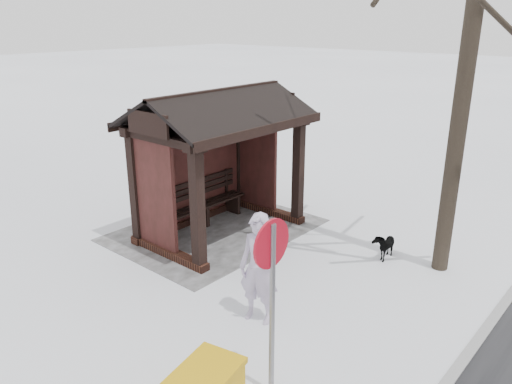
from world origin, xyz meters
TOP-DOWN VIEW (x-y plane):
  - ground at (0.00, 0.00)m, footprint 120.00×120.00m
  - kerb at (0.00, 5.50)m, footprint 120.00×0.15m
  - trampled_patch at (0.00, -0.20)m, footprint 4.20×3.20m
  - bus_shelter at (0.00, -0.16)m, footprint 3.60×2.40m
  - pedestrian at (1.98, 2.74)m, footprint 0.57×0.72m
  - dog at (-1.21, 3.20)m, footprint 0.66×0.36m
  - road_sign at (3.10, 3.87)m, footprint 0.59×0.09m

SIDE VIEW (x-z plane):
  - ground at x=0.00m, z-range 0.00..0.00m
  - trampled_patch at x=0.00m, z-range 0.00..0.02m
  - kerb at x=0.00m, z-range -0.02..0.04m
  - dog at x=-1.21m, z-range 0.00..0.54m
  - pedestrian at x=1.98m, z-range 0.00..1.74m
  - road_sign at x=3.10m, z-range 0.51..2.83m
  - bus_shelter at x=0.00m, z-range 0.62..3.71m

